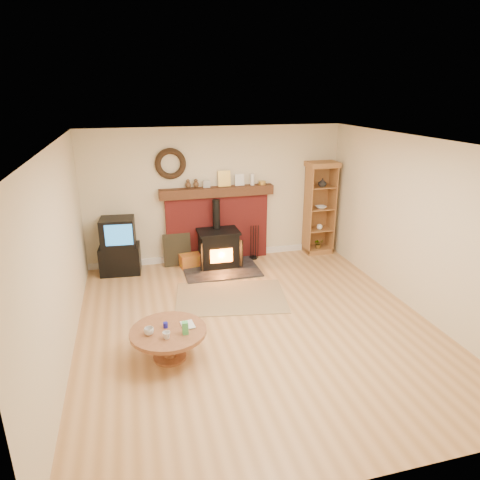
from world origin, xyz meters
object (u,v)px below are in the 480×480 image
object	(u,v)px
tv_unit	(119,247)
coffee_table	(168,335)
curio_cabinet	(319,208)
wood_stove	(219,250)

from	to	relation	value
tv_unit	coffee_table	bearing A→B (deg)	-78.71
tv_unit	curio_cabinet	size ratio (longest dim) A/B	0.56
tv_unit	coffee_table	size ratio (longest dim) A/B	1.10
wood_stove	curio_cabinet	size ratio (longest dim) A/B	0.74
curio_cabinet	wood_stove	bearing A→B (deg)	-172.61
coffee_table	curio_cabinet	bearing A→B (deg)	41.93
wood_stove	coffee_table	distance (m)	3.03
wood_stove	coffee_table	bearing A→B (deg)	-113.98
wood_stove	coffee_table	xyz separation A→B (m)	(-1.23, -2.77, -0.02)
curio_cabinet	coffee_table	world-z (taller)	curio_cabinet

